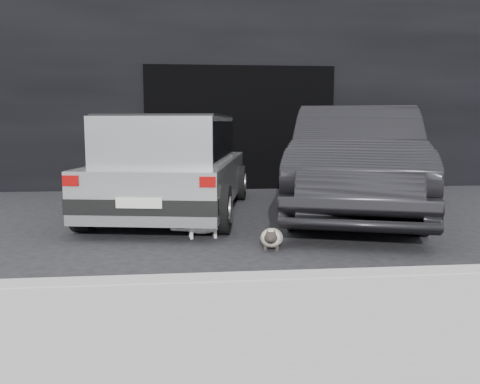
{
  "coord_description": "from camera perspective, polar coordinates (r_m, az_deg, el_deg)",
  "views": [
    {
      "loc": [
        -0.14,
        -6.78,
        1.42
      ],
      "look_at": [
        0.5,
        -0.7,
        0.58
      ],
      "focal_mm": 38.0,
      "sensor_mm": 36.0,
      "label": 1
    }
  ],
  "objects": [
    {
      "name": "curb",
      "position": [
        4.55,
        8.93,
        -9.72
      ],
      "size": [
        18.0,
        0.25,
        0.12
      ],
      "primitive_type": "cube",
      "color": "#999A94",
      "rests_on": "ground"
    },
    {
      "name": "cat_siamese",
      "position": [
        5.81,
        3.57,
        -5.15
      ],
      "size": [
        0.36,
        0.76,
        0.27
      ],
      "rotation": [
        0.0,
        0.0,
        2.93
      ],
      "color": "beige",
      "rests_on": "ground"
    },
    {
      "name": "garage_opening",
      "position": [
        10.83,
        0.02,
        7.19
      ],
      "size": [
        4.0,
        0.1,
        2.6
      ],
      "primitive_type": "cube",
      "color": "black",
      "rests_on": "ground"
    },
    {
      "name": "ground",
      "position": [
        6.93,
        -4.74,
        -4.04
      ],
      "size": [
        80.0,
        80.0,
        0.0
      ],
      "primitive_type": "plane",
      "color": "black",
      "rests_on": "ground"
    },
    {
      "name": "silver_hatchback",
      "position": [
        7.92,
        -7.53,
        3.53
      ],
      "size": [
        2.64,
        4.43,
        1.53
      ],
      "rotation": [
        0.0,
        0.0,
        -0.18
      ],
      "color": "#B0B3B5",
      "rests_on": "ground"
    },
    {
      "name": "second_car",
      "position": [
        8.11,
        12.93,
        3.53
      ],
      "size": [
        3.27,
        5.41,
        1.68
      ],
      "primitive_type": "imported",
      "rotation": [
        0.0,
        0.0,
        -0.31
      ],
      "color": "black",
      "rests_on": "ground"
    },
    {
      "name": "building_facade",
      "position": [
        12.88,
        -0.94,
        12.64
      ],
      "size": [
        34.0,
        4.0,
        5.0
      ],
      "primitive_type": "cube",
      "color": "black",
      "rests_on": "ground"
    },
    {
      "name": "sidewalk",
      "position": [
        3.47,
        14.21,
        -15.62
      ],
      "size": [
        18.0,
        2.2,
        0.11
      ],
      "primitive_type": "cube",
      "color": "#999A94",
      "rests_on": "ground"
    },
    {
      "name": "cat_white",
      "position": [
        6.33,
        -3.88,
        -3.61
      ],
      "size": [
        0.74,
        0.29,
        0.35
      ],
      "rotation": [
        0.0,
        0.0,
        -1.48
      ],
      "color": "white",
      "rests_on": "ground"
    }
  ]
}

